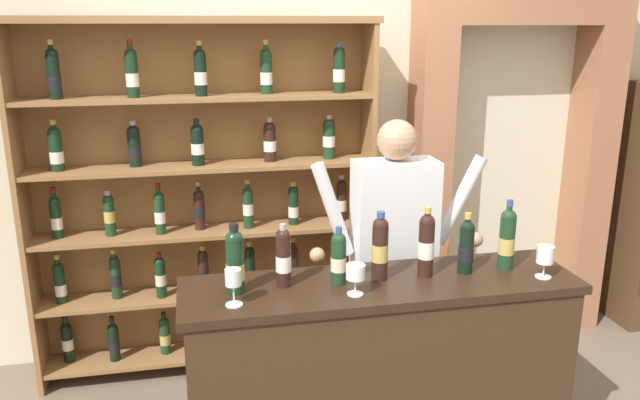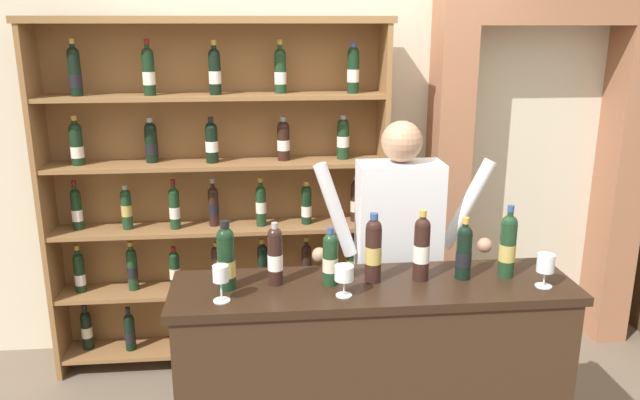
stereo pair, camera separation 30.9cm
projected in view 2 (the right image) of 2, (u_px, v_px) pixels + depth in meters
name	position (u px, v px, depth m)	size (l,w,h in m)	color
back_wall	(306.00, 103.00, 4.10)	(12.00, 0.19, 3.26)	beige
wine_shelf	(218.00, 192.00, 3.87)	(2.09, 0.31, 2.17)	olive
archway_doorway	(532.00, 141.00, 4.17)	(1.40, 0.45, 2.47)	#9E6647
tasting_counter	(371.00, 384.00, 2.97)	(1.81, 0.48, 1.01)	#382316
shopkeeper	(398.00, 241.00, 3.31)	(0.97, 0.22, 1.67)	#2D3347
tasting_bottle_bianco	(226.00, 257.00, 2.74)	(0.08, 0.08, 0.31)	black
tasting_bottle_riserva	(275.00, 255.00, 2.79)	(0.07, 0.07, 0.29)	black
tasting_bottle_brunello	(330.00, 258.00, 2.79)	(0.07, 0.07, 0.27)	#19381E
tasting_bottle_grappa	(373.00, 249.00, 2.82)	(0.07, 0.07, 0.32)	black
tasting_bottle_chianti	(422.00, 247.00, 2.84)	(0.07, 0.07, 0.33)	black
tasting_bottle_super_tuscan	(464.00, 251.00, 2.86)	(0.07, 0.07, 0.29)	black
tasting_bottle_rosso	(508.00, 245.00, 2.88)	(0.07, 0.07, 0.34)	#19381E
wine_glass_right	(545.00, 265.00, 2.77)	(0.08, 0.08, 0.15)	silver
wine_glass_center	(344.00, 274.00, 2.68)	(0.08, 0.08, 0.14)	silver
wine_glass_left	(221.00, 276.00, 2.63)	(0.07, 0.07, 0.16)	silver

